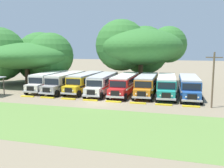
{
  "coord_description": "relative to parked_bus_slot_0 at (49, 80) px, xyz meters",
  "views": [
    {
      "loc": [
        10.11,
        -29.5,
        6.92
      ],
      "look_at": [
        0.0,
        5.67,
        1.6
      ],
      "focal_mm": 40.72,
      "sensor_mm": 36.0,
      "label": 1
    }
  ],
  "objects": [
    {
      "name": "parked_bus_slot_6",
      "position": [
        18.84,
        0.07,
        0.0
      ],
      "size": [
        3.27,
        10.93,
        2.82
      ],
      "rotation": [
        0.0,
        0.0,
        -1.51
      ],
      "color": "teal",
      "rests_on": "ground_plane"
    },
    {
      "name": "parked_bus_slot_2",
      "position": [
        6.28,
        0.23,
        0.0
      ],
      "size": [
        3.06,
        10.89,
        2.82
      ],
      "rotation": [
        0.0,
        0.0,
        -1.61
      ],
      "color": "yellow",
      "rests_on": "ground_plane"
    },
    {
      "name": "curb_wheelstop_3",
      "position": [
        9.58,
        -6.4,
        -1.51
      ],
      "size": [
        2.0,
        0.36,
        0.15
      ],
      "primitive_type": "cube",
      "color": "yellow",
      "rests_on": "ground_plane"
    },
    {
      "name": "foreground_grass_strip",
      "position": [
        11.15,
        -15.89,
        -1.58
      ],
      "size": [
        80.0,
        11.09,
        0.01
      ],
      "primitive_type": "cube",
      "color": "olive",
      "rests_on": "ground_plane"
    },
    {
      "name": "curb_wheelstop_1",
      "position": [
        3.3,
        -6.4,
        -1.51
      ],
      "size": [
        2.0,
        0.36,
        0.15
      ],
      "primitive_type": "cube",
      "color": "yellow",
      "rests_on": "ground_plane"
    },
    {
      "name": "curb_wheelstop_5",
      "position": [
        15.86,
        -6.4,
        -1.51
      ],
      "size": [
        2.0,
        0.36,
        0.15
      ],
      "primitive_type": "cube",
      "color": "yellow",
      "rests_on": "ground_plane"
    },
    {
      "name": "parked_bus_slot_1",
      "position": [
        3.22,
        -0.49,
        0.0
      ],
      "size": [
        2.95,
        10.87,
        2.82
      ],
      "rotation": [
        0.0,
        0.0,
        -1.6
      ],
      "color": "#9E9993",
      "rests_on": "ground_plane"
    },
    {
      "name": "curb_wheelstop_0",
      "position": [
        0.15,
        -6.4,
        -1.51
      ],
      "size": [
        2.0,
        0.36,
        0.15
      ],
      "primitive_type": "cube",
      "color": "yellow",
      "rests_on": "ground_plane"
    },
    {
      "name": "curb_wheelstop_4",
      "position": [
        12.72,
        -6.4,
        -1.51
      ],
      "size": [
        2.0,
        0.36,
        0.15
      ],
      "primitive_type": "cube",
      "color": "yellow",
      "rests_on": "ground_plane"
    },
    {
      "name": "curb_wheelstop_6",
      "position": [
        19.0,
        -6.4,
        -1.51
      ],
      "size": [
        2.0,
        0.36,
        0.15
      ],
      "primitive_type": "cube",
      "color": "yellow",
      "rests_on": "ground_plane"
    },
    {
      "name": "curb_wheelstop_7",
      "position": [
        22.15,
        -6.4,
        -1.51
      ],
      "size": [
        2.0,
        0.36,
        0.15
      ],
      "primitive_type": "cube",
      "color": "yellow",
      "rests_on": "ground_plane"
    },
    {
      "name": "parked_bus_slot_5",
      "position": [
        15.96,
        0.26,
        0.0
      ],
      "size": [
        2.95,
        10.87,
        2.82
      ],
      "rotation": [
        0.0,
        0.0,
        -1.54
      ],
      "color": "orange",
      "rests_on": "ground_plane"
    },
    {
      "name": "curb_wheelstop_2",
      "position": [
        6.44,
        -6.4,
        -1.51
      ],
      "size": [
        2.0,
        0.36,
        0.15
      ],
      "primitive_type": "cube",
      "color": "yellow",
      "rests_on": "ground_plane"
    },
    {
      "name": "utility_pole",
      "position": [
        24.4,
        -6.12,
        1.85
      ],
      "size": [
        1.8,
        0.2,
        6.38
      ],
      "color": "brown",
      "rests_on": "ground_plane"
    },
    {
      "name": "parked_bus_slot_7",
      "position": [
        21.94,
        -0.02,
        0.0
      ],
      "size": [
        3.16,
        10.9,
        2.82
      ],
      "rotation": [
        0.0,
        0.0,
        -1.52
      ],
      "color": "#23519E",
      "rests_on": "ground_plane"
    },
    {
      "name": "broad_shade_tree",
      "position": [
        13.04,
        10.62,
        5.35
      ],
      "size": [
        16.25,
        16.89,
        11.94
      ],
      "color": "brown",
      "rests_on": "ground_plane"
    },
    {
      "name": "secondary_tree",
      "position": [
        -7.54,
        5.4,
        3.7
      ],
      "size": [
        18.04,
        17.44,
        10.83
      ],
      "color": "brown",
      "rests_on": "ground_plane"
    },
    {
      "name": "ground_plane",
      "position": [
        11.15,
        -7.27,
        -1.58
      ],
      "size": [
        220.0,
        220.0,
        0.0
      ],
      "primitive_type": "plane",
      "color": "#84755B"
    },
    {
      "name": "parked_bus_slot_0",
      "position": [
        0.0,
        0.0,
        0.0
      ],
      "size": [
        3.02,
        10.88,
        2.82
      ],
      "rotation": [
        0.0,
        0.0,
        -1.53
      ],
      "color": "silver",
      "rests_on": "ground_plane"
    },
    {
      "name": "parked_bus_slot_3",
      "position": [
        9.39,
        -0.49,
        0.0
      ],
      "size": [
        3.02,
        10.88,
        2.82
      ],
      "rotation": [
        0.0,
        0.0,
        -1.53
      ],
      "color": "silver",
      "rests_on": "ground_plane"
    },
    {
      "name": "parked_bus_slot_4",
      "position": [
        12.79,
        -0.32,
        0.0
      ],
      "size": [
        2.73,
        10.85,
        2.82
      ],
      "rotation": [
        0.0,
        0.0,
        -1.57
      ],
      "color": "red",
      "rests_on": "ground_plane"
    }
  ]
}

